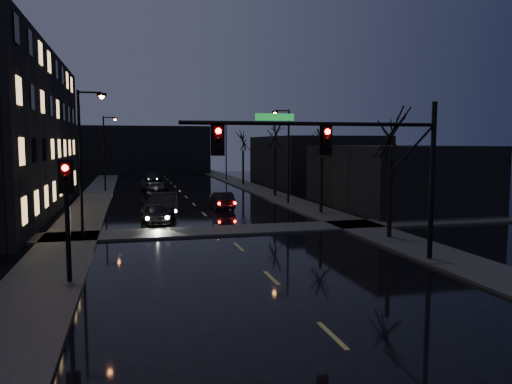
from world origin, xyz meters
TOP-DOWN VIEW (x-y plane):
  - ground at (0.00, 0.00)m, footprint 160.00×160.00m
  - sidewalk_left at (-8.50, 35.00)m, footprint 3.00×140.00m
  - sidewalk_right at (8.50, 35.00)m, footprint 3.00×140.00m
  - sidewalk_cross at (0.00, 18.50)m, footprint 40.00×3.00m
  - commercial_right_near at (15.50, 26.00)m, footprint 10.00×14.00m
  - commercial_right_far at (17.00, 48.00)m, footprint 12.00×18.00m
  - far_block at (-3.00, 78.00)m, footprint 22.00×10.00m
  - signal_mast at (3.85, 9.00)m, footprint 11.11×0.41m
  - signal_pole_left at (-7.50, 8.99)m, footprint 0.35×0.41m
  - tree_near at (8.40, 14.00)m, footprint 3.52×3.52m
  - tree_mid_a at (8.40, 24.00)m, footprint 3.30×3.30m
  - tree_mid_b at (8.40, 36.00)m, footprint 3.74×3.74m
  - tree_far at (8.40, 50.00)m, footprint 3.43×3.43m
  - streetlight_l_near at (-7.58, 18.00)m, footprint 1.53×0.28m
  - streetlight_l_far at (-7.58, 45.00)m, footprint 1.53×0.28m
  - streetlight_r_mid at (7.58, 30.00)m, footprint 1.53×0.28m
  - streetlight_r_far at (7.58, 58.00)m, footprint 1.53×0.28m
  - oncoming_car_a at (-3.68, 22.68)m, footprint 2.04×4.06m
  - oncoming_car_b at (-2.94, 25.59)m, footprint 2.38×5.26m
  - oncoming_car_c at (-2.69, 44.21)m, footprint 2.86×5.81m
  - oncoming_car_d at (-2.49, 55.38)m, footprint 2.04×4.66m
  - lead_car at (1.80, 28.58)m, footprint 1.47×4.13m

SIDE VIEW (x-z plane):
  - ground at x=0.00m, z-range 0.00..0.00m
  - sidewalk_left at x=-8.50m, z-range 0.00..0.12m
  - sidewalk_right at x=8.50m, z-range 0.00..0.12m
  - sidewalk_cross at x=0.00m, z-range 0.00..0.12m
  - oncoming_car_a at x=-3.68m, z-range 0.00..1.33m
  - oncoming_car_d at x=-2.49m, z-range 0.00..1.33m
  - lead_car at x=1.80m, z-range 0.00..1.36m
  - oncoming_car_c at x=-2.69m, z-range 0.00..1.59m
  - oncoming_car_b at x=-2.94m, z-range 0.00..1.68m
  - commercial_right_near at x=15.50m, z-range 0.00..5.00m
  - commercial_right_far at x=17.00m, z-range 0.00..6.00m
  - signal_pole_left at x=-7.50m, z-range 0.75..5.27m
  - far_block at x=-3.00m, z-range 0.00..8.00m
  - streetlight_l_near at x=-7.58m, z-range 0.77..8.77m
  - streetlight_l_far at x=-7.58m, z-range 0.77..8.77m
  - streetlight_r_mid at x=7.58m, z-range 0.77..8.77m
  - streetlight_r_far at x=7.58m, z-range 0.77..8.77m
  - signal_mast at x=3.85m, z-range 1.37..8.37m
  - tree_mid_a at x=8.40m, z-range 2.04..9.61m
  - tree_far at x=8.40m, z-range 2.12..10.00m
  - tree_near at x=8.40m, z-range 2.18..10.26m
  - tree_mid_b at x=8.40m, z-range 2.32..10.90m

